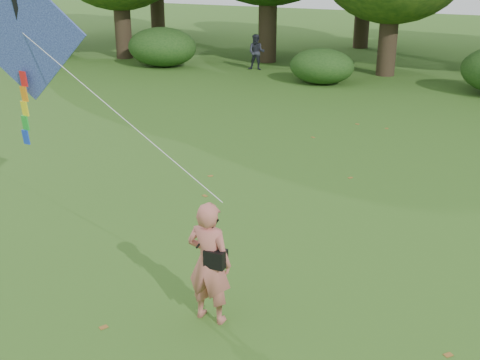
% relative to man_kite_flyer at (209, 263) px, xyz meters
% --- Properties ---
extents(ground, '(100.00, 100.00, 0.00)m').
position_rel_man_kite_flyer_xyz_m(ground, '(0.32, -0.18, -0.93)').
color(ground, '#265114').
rests_on(ground, ground).
extents(man_kite_flyer, '(0.69, 0.46, 1.86)m').
position_rel_man_kite_flyer_xyz_m(man_kite_flyer, '(0.00, 0.00, 0.00)').
color(man_kite_flyer, '#C3675B').
rests_on(man_kite_flyer, ground).
extents(bystander_left, '(0.88, 0.74, 1.60)m').
position_rel_man_kite_flyer_xyz_m(bystander_left, '(-7.31, 18.62, -0.13)').
color(bystander_left, '#272A35').
rests_on(bystander_left, ground).
extents(crossbody_bag, '(0.43, 0.20, 0.72)m').
position_rel_man_kite_flyer_xyz_m(crossbody_bag, '(0.12, -0.03, 0.12)').
color(crossbody_bag, black).
rests_on(crossbody_bag, ground).
extents(flying_kite, '(5.30, 1.27, 3.13)m').
position_rel_man_kite_flyer_xyz_m(flying_kite, '(-3.86, 0.90, 2.87)').
color(flying_kite, '#2539A2').
rests_on(flying_kite, ground).
extents(shrub_band, '(39.15, 3.22, 1.88)m').
position_rel_man_kite_flyer_xyz_m(shrub_band, '(-0.40, 17.43, -0.07)').
color(shrub_band, '#264919').
rests_on(shrub_band, ground).
extents(fallen_leaves, '(8.56, 14.10, 0.01)m').
position_rel_man_kite_flyer_xyz_m(fallen_leaves, '(0.05, 5.63, -0.92)').
color(fallen_leaves, brown).
rests_on(fallen_leaves, ground).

